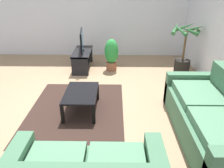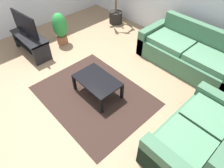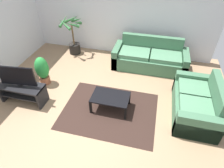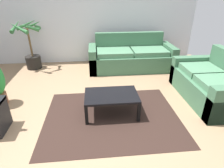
{
  "view_description": "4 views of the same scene",
  "coord_description": "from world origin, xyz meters",
  "px_view_note": "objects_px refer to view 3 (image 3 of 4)",
  "views": [
    {
      "loc": [
        3.8,
        0.85,
        2.15
      ],
      "look_at": [
        0.29,
        0.79,
        0.5
      ],
      "focal_mm": 35.37,
      "sensor_mm": 36.0,
      "label": 1
    },
    {
      "loc": [
        2.52,
        -1.41,
        2.91
      ],
      "look_at": [
        0.68,
        0.32,
        0.43
      ],
      "focal_mm": 31.88,
      "sensor_mm": 36.0,
      "label": 2
    },
    {
      "loc": [
        1.17,
        -2.86,
        3.32
      ],
      "look_at": [
        0.31,
        0.55,
        0.49
      ],
      "focal_mm": 30.11,
      "sensor_mm": 36.0,
      "label": 3
    },
    {
      "loc": [
        0.1,
        -2.37,
        1.87
      ],
      "look_at": [
        0.37,
        0.34,
        0.51
      ],
      "focal_mm": 29.61,
      "sensor_mm": 36.0,
      "label": 4
    }
  ],
  "objects_px": {
    "tv_stand": "(23,91)",
    "tv": "(17,76)",
    "potted_palm": "(73,39)",
    "coffee_table": "(110,98)",
    "couch_loveseat": "(196,104)",
    "couch_main": "(150,58)",
    "potted_plant_small": "(42,70)"
  },
  "relations": [
    {
      "from": "tv_stand",
      "to": "tv",
      "type": "bearing_deg",
      "value": 96.21
    },
    {
      "from": "potted_plant_small",
      "to": "potted_palm",
      "type": "bearing_deg",
      "value": 85.86
    },
    {
      "from": "couch_loveseat",
      "to": "potted_palm",
      "type": "xyz_separation_m",
      "value": [
        -3.83,
        2.0,
        0.23
      ]
    },
    {
      "from": "couch_loveseat",
      "to": "coffee_table",
      "type": "distance_m",
      "value": 1.96
    },
    {
      "from": "couch_main",
      "to": "potted_plant_small",
      "type": "height_order",
      "value": "couch_main"
    },
    {
      "from": "couch_loveseat",
      "to": "potted_palm",
      "type": "distance_m",
      "value": 4.33
    },
    {
      "from": "tv",
      "to": "potted_palm",
      "type": "relative_size",
      "value": 0.7
    },
    {
      "from": "couch_loveseat",
      "to": "tv_stand",
      "type": "height_order",
      "value": "couch_loveseat"
    },
    {
      "from": "couch_loveseat",
      "to": "potted_plant_small",
      "type": "xyz_separation_m",
      "value": [
        -3.96,
        0.19,
        0.14
      ]
    },
    {
      "from": "couch_main",
      "to": "coffee_table",
      "type": "relative_size",
      "value": 2.54
    },
    {
      "from": "tv",
      "to": "coffee_table",
      "type": "xyz_separation_m",
      "value": [
        2.15,
        0.27,
        -0.44
      ]
    },
    {
      "from": "couch_loveseat",
      "to": "potted_palm",
      "type": "height_order",
      "value": "potted_palm"
    },
    {
      "from": "potted_palm",
      "to": "potted_plant_small",
      "type": "height_order",
      "value": "potted_palm"
    },
    {
      "from": "couch_loveseat",
      "to": "potted_plant_small",
      "type": "bearing_deg",
      "value": 177.32
    },
    {
      "from": "tv",
      "to": "potted_palm",
      "type": "height_order",
      "value": "potted_palm"
    },
    {
      "from": "tv",
      "to": "potted_plant_small",
      "type": "height_order",
      "value": "tv"
    },
    {
      "from": "tv",
      "to": "potted_plant_small",
      "type": "xyz_separation_m",
      "value": [
        0.12,
        0.77,
        -0.32
      ]
    },
    {
      "from": "coffee_table",
      "to": "couch_main",
      "type": "bearing_deg",
      "value": 70.57
    },
    {
      "from": "couch_loveseat",
      "to": "tv",
      "type": "bearing_deg",
      "value": -171.87
    },
    {
      "from": "couch_main",
      "to": "tv_stand",
      "type": "distance_m",
      "value": 3.69
    },
    {
      "from": "couch_main",
      "to": "coffee_table",
      "type": "xyz_separation_m",
      "value": [
        -0.72,
        -2.04,
        0.02
      ]
    },
    {
      "from": "coffee_table",
      "to": "couch_loveseat",
      "type": "bearing_deg",
      "value": 9.27
    },
    {
      "from": "potted_plant_small",
      "to": "coffee_table",
      "type": "bearing_deg",
      "value": -13.85
    },
    {
      "from": "tv_stand",
      "to": "potted_palm",
      "type": "xyz_separation_m",
      "value": [
        0.25,
        2.58,
        0.21
      ]
    },
    {
      "from": "coffee_table",
      "to": "potted_palm",
      "type": "bearing_deg",
      "value": 129.39
    },
    {
      "from": "tv",
      "to": "potted_palm",
      "type": "bearing_deg",
      "value": 84.4
    },
    {
      "from": "tv",
      "to": "potted_plant_small",
      "type": "distance_m",
      "value": 0.84
    },
    {
      "from": "couch_loveseat",
      "to": "coffee_table",
      "type": "xyz_separation_m",
      "value": [
        -1.93,
        -0.32,
        0.02
      ]
    },
    {
      "from": "tv",
      "to": "potted_plant_small",
      "type": "bearing_deg",
      "value": 80.98
    },
    {
      "from": "couch_main",
      "to": "potted_palm",
      "type": "xyz_separation_m",
      "value": [
        -2.62,
        0.27,
        0.22
      ]
    },
    {
      "from": "potted_palm",
      "to": "coffee_table",
      "type": "bearing_deg",
      "value": -50.61
    },
    {
      "from": "couch_main",
      "to": "tv_stand",
      "type": "relative_size",
      "value": 2.01
    }
  ]
}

